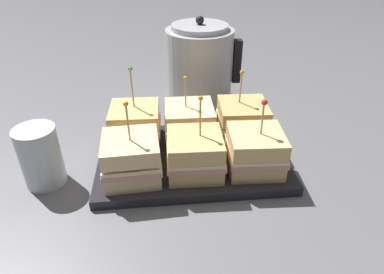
# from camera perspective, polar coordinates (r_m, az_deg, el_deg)

# --- Properties ---
(ground_plane) EXTENTS (6.00, 6.00, 0.00)m
(ground_plane) POSITION_cam_1_polar(r_m,az_deg,el_deg) (0.67, -0.00, -4.19)
(ground_plane) COLOR slate
(serving_platter) EXTENTS (0.36, 0.24, 0.02)m
(serving_platter) POSITION_cam_1_polar(r_m,az_deg,el_deg) (0.67, -0.00, -3.57)
(serving_platter) COLOR #232328
(serving_platter) RESTS_ON ground_plane
(sandwich_front_left) EXTENTS (0.10, 0.10, 0.15)m
(sandwich_front_left) POSITION_cam_1_polar(r_m,az_deg,el_deg) (0.60, -10.03, -3.52)
(sandwich_front_left) COLOR beige
(sandwich_front_left) RESTS_ON serving_platter
(sandwich_front_center) EXTENTS (0.10, 0.10, 0.15)m
(sandwich_front_center) POSITION_cam_1_polar(r_m,az_deg,el_deg) (0.60, 0.85, -2.84)
(sandwich_front_center) COLOR tan
(sandwich_front_center) RESTS_ON serving_platter
(sandwich_front_right) EXTENTS (0.10, 0.10, 0.14)m
(sandwich_front_right) POSITION_cam_1_polar(r_m,az_deg,el_deg) (0.62, 10.47, -2.28)
(sandwich_front_right) COLOR #DBB77A
(sandwich_front_right) RESTS_ON serving_platter
(sandwich_back_left) EXTENTS (0.10, 0.10, 0.16)m
(sandwich_back_left) POSITION_cam_1_polar(r_m,az_deg,el_deg) (0.69, -9.41, 1.96)
(sandwich_back_left) COLOR tan
(sandwich_back_left) RESTS_ON serving_platter
(sandwich_back_center) EXTENTS (0.10, 0.10, 0.14)m
(sandwich_back_center) POSITION_cam_1_polar(r_m,az_deg,el_deg) (0.69, -0.61, 2.20)
(sandwich_back_center) COLOR beige
(sandwich_back_center) RESTS_ON serving_platter
(sandwich_back_right) EXTENTS (0.10, 0.10, 0.15)m
(sandwich_back_right) POSITION_cam_1_polar(r_m,az_deg,el_deg) (0.70, 8.39, 2.61)
(sandwich_back_right) COLOR tan
(sandwich_back_right) RESTS_ON serving_platter
(kettle_steel) EXTENTS (0.19, 0.17, 0.21)m
(kettle_steel) POSITION_cam_1_polar(r_m,az_deg,el_deg) (0.89, 1.28, 12.02)
(kettle_steel) COLOR #B7BABF
(kettle_steel) RESTS_ON ground_plane
(drinking_glass) EXTENTS (0.07, 0.07, 0.11)m
(drinking_glass) POSITION_cam_1_polar(r_m,az_deg,el_deg) (0.65, -23.93, -2.99)
(drinking_glass) COLOR silver
(drinking_glass) RESTS_ON ground_plane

